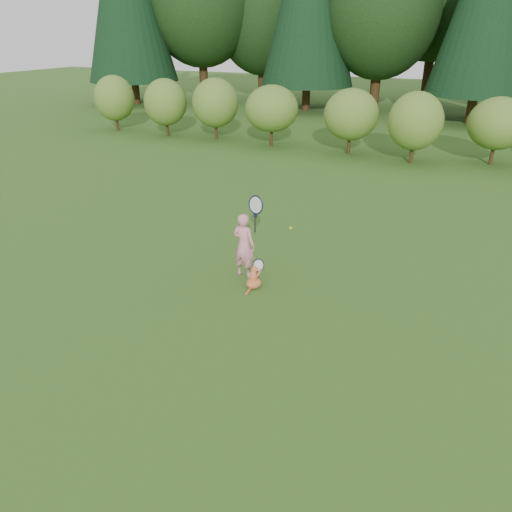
% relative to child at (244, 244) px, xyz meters
% --- Properties ---
extents(ground, '(100.00, 100.00, 0.00)m').
position_rel_child_xyz_m(ground, '(0.24, -1.20, -0.72)').
color(ground, '#225016').
rests_on(ground, ground).
extents(shrub_row, '(28.00, 3.00, 2.80)m').
position_rel_child_xyz_m(shrub_row, '(0.24, 11.80, 0.68)').
color(shrub_row, '#507C26').
rests_on(shrub_row, ground).
extents(child, '(0.78, 0.43, 2.05)m').
position_rel_child_xyz_m(child, '(0.00, 0.00, 0.00)').
color(child, pink).
rests_on(child, ground).
extents(cat, '(0.43, 0.67, 0.64)m').
position_rel_child_xyz_m(cat, '(0.39, -0.38, -0.48)').
color(cat, '#BD4924').
rests_on(cat, ground).
extents(tennis_ball, '(0.06, 0.06, 0.06)m').
position_rel_child_xyz_m(tennis_ball, '(0.73, 0.72, 0.21)').
color(tennis_ball, '#CBD118').
rests_on(tennis_ball, ground).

